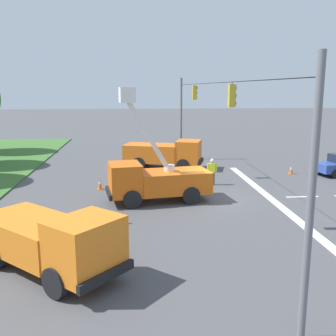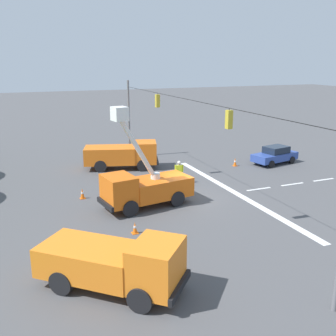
% 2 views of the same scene
% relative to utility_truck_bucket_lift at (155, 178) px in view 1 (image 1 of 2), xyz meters
% --- Properties ---
extents(ground_plane, '(200.00, 200.00, 0.00)m').
position_rel_utility_truck_bucket_lift_xyz_m(ground_plane, '(0.17, -3.06, -1.35)').
color(ground_plane, '#4C4C4F').
extents(lane_markings, '(17.60, 15.25, 0.01)m').
position_rel_utility_truck_bucket_lift_xyz_m(lane_markings, '(0.17, -8.27, -1.35)').
color(lane_markings, silver).
rests_on(lane_markings, ground).
extents(signal_gantry, '(26.20, 0.33, 7.20)m').
position_rel_utility_truck_bucket_lift_xyz_m(signal_gantry, '(0.22, -3.07, 2.90)').
color(signal_gantry, slate).
rests_on(signal_gantry, ground).
extents(utility_truck_bucket_lift, '(3.14, 6.06, 6.38)m').
position_rel_utility_truck_bucket_lift_xyz_m(utility_truck_bucket_lift, '(0.00, 0.00, 0.00)').
color(utility_truck_bucket_lift, orange).
rests_on(utility_truck_bucket_lift, ground).
extents(utility_truck_support_near, '(3.98, 6.56, 2.29)m').
position_rel_utility_truck_bucket_lift_xyz_m(utility_truck_support_near, '(9.31, -1.29, -0.12)').
color(utility_truck_support_near, orange).
rests_on(utility_truck_support_near, ground).
extents(utility_truck_support_far, '(5.70, 5.97, 2.31)m').
position_rel_utility_truck_bucket_lift_xyz_m(utility_truck_support_far, '(-8.39, 4.06, -0.17)').
color(utility_truck_support_far, orange).
rests_on(utility_truck_support_far, ground).
extents(road_worker, '(0.33, 0.64, 1.77)m').
position_rel_utility_truck_bucket_lift_xyz_m(road_worker, '(3.53, -3.98, -0.35)').
color(road_worker, '#383842').
rests_on(road_worker, ground).
extents(traffic_cone_foreground_left, '(0.36, 0.36, 0.65)m').
position_rel_utility_truck_bucket_lift_xyz_m(traffic_cone_foreground_left, '(-3.62, 1.74, -1.04)').
color(traffic_cone_foreground_left, orange).
rests_on(traffic_cone_foreground_left, ground).
extents(traffic_cone_mid_left, '(0.36, 0.36, 0.71)m').
position_rel_utility_truck_bucket_lift_xyz_m(traffic_cone_mid_left, '(2.96, 3.34, -1.00)').
color(traffic_cone_mid_left, orange).
rests_on(traffic_cone_mid_left, ground).
extents(traffic_cone_mid_right, '(0.36, 0.36, 0.73)m').
position_rel_utility_truck_bucket_lift_xyz_m(traffic_cone_mid_right, '(6.35, -10.59, -0.99)').
color(traffic_cone_mid_right, orange).
rests_on(traffic_cone_mid_right, ground).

